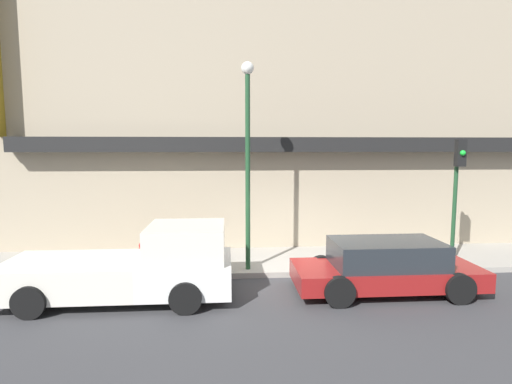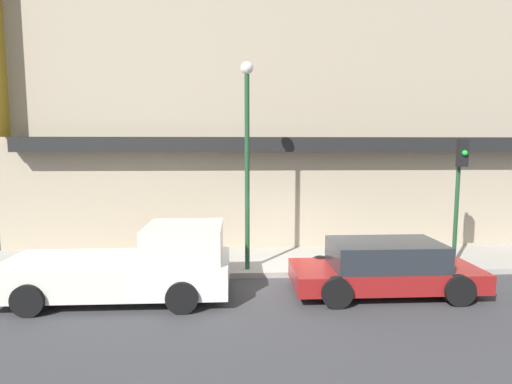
% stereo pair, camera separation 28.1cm
% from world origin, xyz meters
% --- Properties ---
extents(ground_plane, '(80.00, 80.00, 0.00)m').
position_xyz_m(ground_plane, '(0.00, 0.00, 0.00)').
color(ground_plane, '#38383A').
extents(sidewalk, '(36.00, 2.93, 0.16)m').
position_xyz_m(sidewalk, '(0.00, 1.46, 0.08)').
color(sidewalk, '#9E998E').
rests_on(sidewalk, ground).
extents(building, '(19.80, 3.80, 9.70)m').
position_xyz_m(building, '(-0.02, 4.41, 4.65)').
color(building, tan).
rests_on(building, ground).
extents(pickup_truck, '(5.45, 2.25, 1.84)m').
position_xyz_m(pickup_truck, '(-4.24, -1.31, 0.81)').
color(pickup_truck, white).
rests_on(pickup_truck, ground).
extents(parked_car, '(4.73, 2.02, 1.35)m').
position_xyz_m(parked_car, '(2.08, -1.31, 0.67)').
color(parked_car, maroon).
rests_on(parked_car, ground).
extents(fire_hydrant, '(0.20, 0.20, 0.73)m').
position_xyz_m(fire_hydrant, '(-4.56, 0.92, 0.53)').
color(fire_hydrant, red).
rests_on(fire_hydrant, sidewalk).
extents(street_lamp, '(0.36, 0.36, 5.96)m').
position_xyz_m(street_lamp, '(-1.39, 0.40, 3.85)').
color(street_lamp, '#1E4728').
rests_on(street_lamp, sidewalk).
extents(traffic_light, '(0.28, 0.42, 3.81)m').
position_xyz_m(traffic_light, '(4.92, 0.42, 2.78)').
color(traffic_light, '#1E4728').
rests_on(traffic_light, sidewalk).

